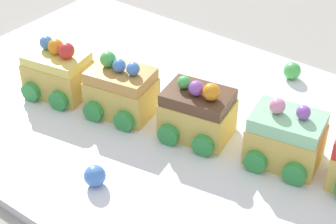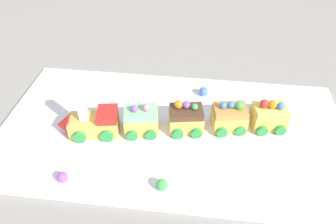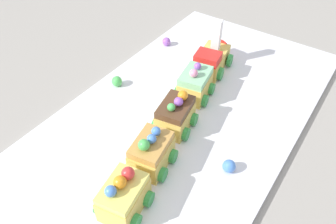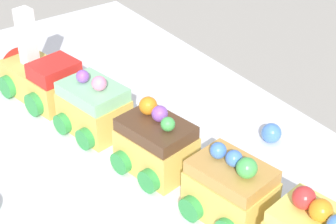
{
  "view_description": "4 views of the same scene",
  "coord_description": "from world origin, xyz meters",
  "px_view_note": "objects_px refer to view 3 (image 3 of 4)",
  "views": [
    {
      "loc": [
        0.24,
        -0.42,
        0.4
      ],
      "look_at": [
        -0.05,
        -0.04,
        0.05
      ],
      "focal_mm": 60.0,
      "sensor_mm": 36.0,
      "label": 1
    },
    {
      "loc": [
        -0.06,
        0.53,
        0.52
      ],
      "look_at": [
        0.01,
        -0.02,
        0.05
      ],
      "focal_mm": 35.0,
      "sensor_mm": 36.0,
      "label": 2
    },
    {
      "loc": [
        -0.39,
        -0.24,
        0.45
      ],
      "look_at": [
        -0.05,
        -0.0,
        0.06
      ],
      "focal_mm": 35.0,
      "sensor_mm": 36.0,
      "label": 3
    },
    {
      "loc": [
        -0.41,
        0.25,
        0.37
      ],
      "look_at": [
        -0.01,
        -0.03,
        0.06
      ],
      "focal_mm": 60.0,
      "sensor_mm": 36.0,
      "label": 4
    }
  ],
  "objects_px": {
    "cake_car_chocolate": "(175,115)",
    "cake_train_locomotive": "(213,56)",
    "cake_car_mint": "(195,85)",
    "cake_car_caramel": "(151,153)",
    "gumball_purple": "(166,42)",
    "cake_car_lemon": "(124,196)",
    "gumball_green": "(116,82)",
    "gumball_blue": "(229,166)"
  },
  "relations": [
    {
      "from": "cake_car_caramel",
      "to": "cake_train_locomotive",
      "type": "bearing_deg",
      "value": -0.01
    },
    {
      "from": "gumball_green",
      "to": "gumball_purple",
      "type": "relative_size",
      "value": 1.09
    },
    {
      "from": "gumball_purple",
      "to": "cake_train_locomotive",
      "type": "bearing_deg",
      "value": -95.4
    },
    {
      "from": "gumball_purple",
      "to": "gumball_blue",
      "type": "xyz_separation_m",
      "value": [
        -0.26,
        -0.3,
        0.0
      ]
    },
    {
      "from": "cake_train_locomotive",
      "to": "cake_car_caramel",
      "type": "height_order",
      "value": "cake_train_locomotive"
    },
    {
      "from": "cake_train_locomotive",
      "to": "cake_car_chocolate",
      "type": "distance_m",
      "value": 0.21
    },
    {
      "from": "cake_train_locomotive",
      "to": "cake_car_mint",
      "type": "distance_m",
      "value": 0.11
    },
    {
      "from": "cake_train_locomotive",
      "to": "cake_car_mint",
      "type": "relative_size",
      "value": 1.71
    },
    {
      "from": "cake_car_caramel",
      "to": "cake_car_lemon",
      "type": "distance_m",
      "value": 0.09
    },
    {
      "from": "cake_train_locomotive",
      "to": "cake_car_lemon",
      "type": "xyz_separation_m",
      "value": [
        -0.39,
        -0.07,
        0.0
      ]
    },
    {
      "from": "cake_car_chocolate",
      "to": "gumball_green",
      "type": "bearing_deg",
      "value": 70.62
    },
    {
      "from": "gumball_purple",
      "to": "cake_car_caramel",
      "type": "bearing_deg",
      "value": -148.81
    },
    {
      "from": "cake_train_locomotive",
      "to": "gumball_purple",
      "type": "bearing_deg",
      "value": 74.51
    },
    {
      "from": "cake_car_mint",
      "to": "cake_car_caramel",
      "type": "distance_m",
      "value": 0.2
    },
    {
      "from": "gumball_green",
      "to": "gumball_purple",
      "type": "bearing_deg",
      "value": 1.54
    },
    {
      "from": "cake_car_caramel",
      "to": "gumball_purple",
      "type": "distance_m",
      "value": 0.37
    },
    {
      "from": "cake_car_mint",
      "to": "cake_car_chocolate",
      "type": "height_order",
      "value": "same"
    },
    {
      "from": "cake_car_chocolate",
      "to": "gumball_purple",
      "type": "xyz_separation_m",
      "value": [
        0.22,
        0.17,
        -0.02
      ]
    },
    {
      "from": "cake_car_chocolate",
      "to": "gumball_green",
      "type": "height_order",
      "value": "cake_car_chocolate"
    },
    {
      "from": "cake_car_chocolate",
      "to": "cake_car_caramel",
      "type": "xyz_separation_m",
      "value": [
        -0.1,
        -0.02,
        -0.0
      ]
    },
    {
      "from": "gumball_green",
      "to": "cake_train_locomotive",
      "type": "bearing_deg",
      "value": -36.27
    },
    {
      "from": "cake_car_chocolate",
      "to": "gumball_purple",
      "type": "distance_m",
      "value": 0.28
    },
    {
      "from": "cake_car_mint",
      "to": "gumball_green",
      "type": "xyz_separation_m",
      "value": [
        -0.07,
        0.15,
        -0.02
      ]
    },
    {
      "from": "cake_car_mint",
      "to": "gumball_green",
      "type": "distance_m",
      "value": 0.17
    },
    {
      "from": "cake_car_mint",
      "to": "cake_car_caramel",
      "type": "height_order",
      "value": "same"
    },
    {
      "from": "cake_car_caramel",
      "to": "cake_car_chocolate",
      "type": "bearing_deg",
      "value": -0.18
    },
    {
      "from": "cake_train_locomotive",
      "to": "gumball_purple",
      "type": "height_order",
      "value": "cake_train_locomotive"
    },
    {
      "from": "cake_train_locomotive",
      "to": "cake_car_lemon",
      "type": "height_order",
      "value": "cake_train_locomotive"
    },
    {
      "from": "cake_train_locomotive",
      "to": "cake_car_chocolate",
      "type": "height_order",
      "value": "cake_train_locomotive"
    },
    {
      "from": "cake_car_chocolate",
      "to": "gumball_green",
      "type": "relative_size",
      "value": 3.68
    },
    {
      "from": "cake_car_chocolate",
      "to": "cake_car_caramel",
      "type": "relative_size",
      "value": 1.0
    },
    {
      "from": "cake_car_chocolate",
      "to": "gumball_blue",
      "type": "xyz_separation_m",
      "value": [
        -0.03,
        -0.13,
        -0.02
      ]
    },
    {
      "from": "cake_car_lemon",
      "to": "gumball_purple",
      "type": "bearing_deg",
      "value": 17.04
    },
    {
      "from": "cake_car_mint",
      "to": "cake_train_locomotive",
      "type": "bearing_deg",
      "value": -0.01
    },
    {
      "from": "cake_car_chocolate",
      "to": "cake_car_lemon",
      "type": "distance_m",
      "value": 0.19
    },
    {
      "from": "cake_car_chocolate",
      "to": "cake_train_locomotive",
      "type": "bearing_deg",
      "value": 0.07
    },
    {
      "from": "cake_car_lemon",
      "to": "gumball_blue",
      "type": "relative_size",
      "value": 3.71
    },
    {
      "from": "cake_car_chocolate",
      "to": "cake_car_mint",
      "type": "bearing_deg",
      "value": 0.17
    },
    {
      "from": "cake_car_lemon",
      "to": "gumball_blue",
      "type": "bearing_deg",
      "value": -43.04
    },
    {
      "from": "cake_train_locomotive",
      "to": "gumball_green",
      "type": "xyz_separation_m",
      "value": [
        -0.18,
        0.13,
        -0.02
      ]
    },
    {
      "from": "cake_car_mint",
      "to": "gumball_blue",
      "type": "bearing_deg",
      "value": -142.05
    },
    {
      "from": "cake_car_chocolate",
      "to": "gumball_green",
      "type": "distance_m",
      "value": 0.17
    }
  ]
}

